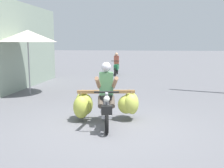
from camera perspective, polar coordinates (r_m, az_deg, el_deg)
ground_plane at (r=6.69m, az=-0.86°, el=-9.23°), size 120.00×120.00×0.00m
motorbike_main_loaded at (r=7.13m, az=-1.34°, el=-3.92°), size 1.82×1.92×1.58m
motorbike_distant_ahead_left at (r=17.22m, az=0.92°, el=3.77°), size 0.50×1.62×1.40m
market_umbrella_near_shop at (r=11.21m, az=-17.16°, el=9.52°), size 2.24×2.24×2.52m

